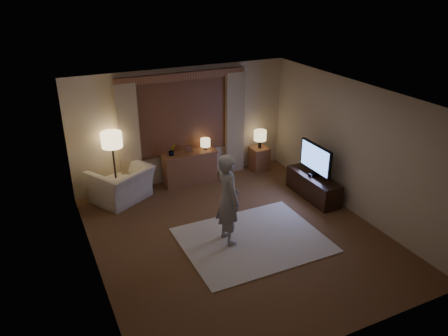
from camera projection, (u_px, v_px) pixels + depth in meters
room at (226, 160)px, 7.87m from camera, size 5.04×5.54×2.64m
rug at (253, 240)px, 7.88m from camera, size 2.50×2.00×0.02m
sideboard at (190, 168)px, 9.93m from camera, size 1.20×0.40×0.70m
picture_frame at (189, 150)px, 9.75m from camera, size 0.16×0.02×0.20m
plant at (172, 151)px, 9.57m from camera, size 0.17×0.13×0.30m
table_lamp_sideboard at (205, 143)px, 9.86m from camera, size 0.22×0.22×0.30m
floor_lamp at (112, 143)px, 8.92m from camera, size 0.43×0.43×1.46m
armchair at (122, 184)px, 9.13m from camera, size 1.47×1.41×0.73m
side_table at (259, 159)px, 10.62m from camera, size 0.40×0.40×0.56m
table_lamp_side at (260, 136)px, 10.38m from camera, size 0.30×0.30×0.44m
tv_stand at (313, 186)px, 9.31m from camera, size 0.45×1.40×0.50m
tv at (316, 159)px, 9.05m from camera, size 0.24×0.98×0.71m
person at (228, 199)px, 7.51m from camera, size 0.40×0.61×1.67m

